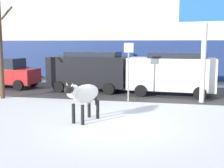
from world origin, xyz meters
TOP-DOWN VIEW (x-y plane):
  - ground_plane at (0.00, 0.00)m, footprint 120.00×120.00m
  - road_strip at (0.00, 7.14)m, footprint 60.00×5.60m
  - cow_holstein at (-1.13, 0.51)m, footprint 1.00×1.93m
  - billboard at (3.35, 4.95)m, footprint 2.51×0.66m
  - car_red_hatchback at (-8.18, 7.22)m, footprint 3.59×2.08m
  - car_black_van at (-2.88, 7.08)m, footprint 4.70×2.31m
  - car_white_van at (1.89, 6.66)m, footprint 4.70×2.31m
  - pedestrian_near_billboard at (-0.39, 10.34)m, footprint 0.36×0.24m
  - bare_tree_left_lot at (-6.59, 3.93)m, footprint 1.16×1.18m
  - street_sign at (-0.11, 4.32)m, footprint 0.44×0.08m

SIDE VIEW (x-z plane):
  - ground_plane at x=0.00m, z-range 0.00..0.00m
  - road_strip at x=0.00m, z-range 0.00..0.01m
  - pedestrian_near_billboard at x=-0.39m, z-range 0.01..1.74m
  - car_red_hatchback at x=-8.18m, z-range 0.00..1.86m
  - cow_holstein at x=-1.13m, z-range 0.23..1.77m
  - car_black_van at x=-2.88m, z-range 0.08..2.40m
  - car_white_van at x=1.89m, z-range 0.08..2.40m
  - street_sign at x=-0.11m, z-range 0.26..3.08m
  - bare_tree_left_lot at x=-6.59m, z-range 0.10..5.40m
  - billboard at x=3.35m, z-range 1.53..7.09m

